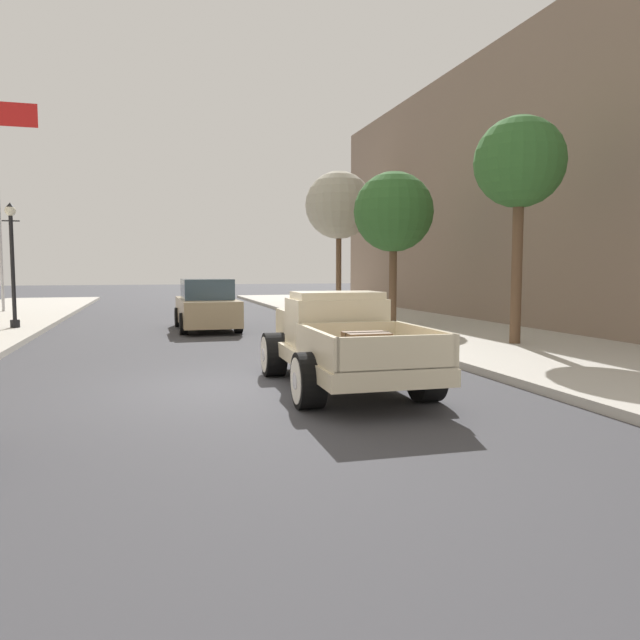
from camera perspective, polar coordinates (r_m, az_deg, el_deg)
ground_plane at (r=10.17m, az=-8.00°, el=-6.32°), size 140.00×140.00×0.00m
sidewalk_right at (r=13.24m, az=24.94°, el=-3.80°), size 5.50×64.00×0.15m
building_right_storefront at (r=26.23m, az=26.18°, el=10.56°), size 12.00×28.00×9.60m
hotrod_truck_cream at (r=10.19m, az=1.68°, el=-1.96°), size 2.26×4.97×1.58m
car_background_tan at (r=19.76m, az=-10.69°, el=1.29°), size 1.91×4.32×1.65m
street_lamp_far at (r=20.91m, az=-27.14°, el=5.47°), size 0.50×0.32×3.85m
flagpole at (r=29.49m, az=-27.78°, el=11.71°), size 1.74×0.16×9.16m
street_tree_nearest at (r=15.62m, az=18.38°, el=13.81°), size 2.17×2.17×5.46m
street_tree_second at (r=20.55m, az=6.98°, el=10.07°), size 2.67×2.67×5.06m
street_tree_third at (r=29.11m, az=1.79°, el=10.78°), size 3.20×3.20×6.45m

